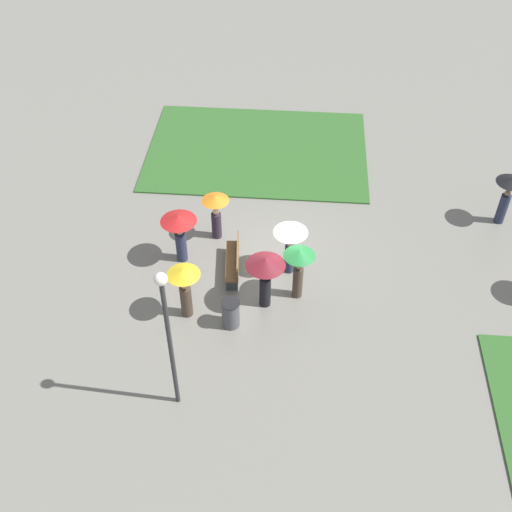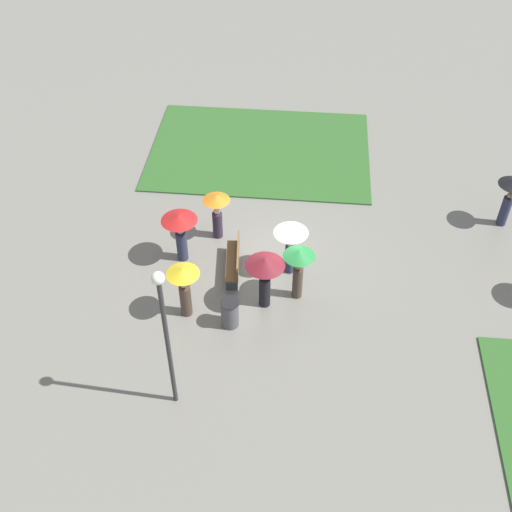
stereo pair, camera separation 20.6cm
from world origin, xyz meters
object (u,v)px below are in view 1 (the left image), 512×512
(lamp_post, at_px, (168,327))
(lone_walker_mid_plaza, at_px, (508,192))
(trash_bin, at_px, (231,313))
(crowd_person_orange, at_px, (216,210))
(crowd_person_yellow, at_px, (184,284))
(park_bench, at_px, (234,260))
(crowd_person_white, at_px, (290,238))
(crowd_person_green, at_px, (299,264))
(crowd_person_maroon, at_px, (265,270))
(crowd_person_red, at_px, (179,228))

(lamp_post, bearing_deg, lone_walker_mid_plaza, 129.59)
(trash_bin, xyz_separation_m, crowd_person_orange, (-3.95, -0.92, 0.68))
(crowd_person_yellow, bearing_deg, trash_bin, -94.06)
(park_bench, bearing_deg, crowd_person_orange, -159.60)
(park_bench, distance_m, crowd_person_white, 2.00)
(lamp_post, height_order, lone_walker_mid_plaza, lamp_post)
(crowd_person_green, relative_size, lone_walker_mid_plaza, 1.01)
(crowd_person_maroon, xyz_separation_m, crowd_person_orange, (-3.03, -1.87, -0.30))
(crowd_person_maroon, bearing_deg, crowd_person_yellow, 114.77)
(trash_bin, distance_m, lone_walker_mid_plaza, 10.56)
(crowd_person_green, bearing_deg, crowd_person_maroon, -11.06)
(park_bench, relative_size, crowd_person_maroon, 1.02)
(park_bench, relative_size, lone_walker_mid_plaza, 1.03)
(crowd_person_orange, bearing_deg, crowd_person_red, 150.66)
(crowd_person_maroon, distance_m, crowd_person_red, 3.40)
(park_bench, height_order, trash_bin, trash_bin)
(crowd_person_green, bearing_deg, trash_bin, -0.62)
(crowd_person_yellow, bearing_deg, crowd_person_green, -63.45)
(crowd_person_maroon, distance_m, crowd_person_yellow, 2.41)
(crowd_person_yellow, relative_size, crowd_person_white, 1.01)
(crowd_person_yellow, bearing_deg, crowd_person_orange, 1.74)
(crowd_person_yellow, height_order, crowd_person_green, crowd_person_green)
(trash_bin, distance_m, crowd_person_yellow, 1.62)
(park_bench, height_order, crowd_person_white, crowd_person_white)
(crowd_person_white, bearing_deg, lamp_post, -75.15)
(crowd_person_orange, bearing_deg, trash_bin, -156.99)
(lamp_post, relative_size, lone_walker_mid_plaza, 2.55)
(crowd_person_orange, height_order, lone_walker_mid_plaza, lone_walker_mid_plaza)
(crowd_person_orange, xyz_separation_m, crowd_person_green, (2.58, 2.85, 0.21))
(trash_bin, height_order, crowd_person_orange, crowd_person_orange)
(crowd_person_orange, xyz_separation_m, lone_walker_mid_plaza, (-1.59, 9.87, 0.14))
(crowd_person_maroon, distance_m, crowd_person_white, 1.68)
(crowd_person_maroon, xyz_separation_m, crowd_person_white, (-1.54, 0.68, -0.05))
(crowd_person_yellow, distance_m, lone_walker_mid_plaza, 11.57)
(crowd_person_yellow, xyz_separation_m, crowd_person_green, (-1.05, 3.31, 0.08))
(trash_bin, distance_m, crowd_person_green, 2.53)
(crowd_person_yellow, relative_size, lone_walker_mid_plaza, 1.00)
(lamp_post, height_order, crowd_person_yellow, lamp_post)
(crowd_person_red, bearing_deg, crowd_person_green, -110.41)
(trash_bin, height_order, crowd_person_white, crowd_person_white)
(crowd_person_yellow, bearing_deg, crowd_person_white, -45.68)
(crowd_person_red, bearing_deg, crowd_person_yellow, -168.25)
(lone_walker_mid_plaza, bearing_deg, trash_bin, 90.71)
(crowd_person_maroon, bearing_deg, lamp_post, 160.99)
(crowd_person_red, height_order, crowd_person_white, crowd_person_white)
(park_bench, relative_size, crowd_person_green, 1.02)
(lone_walker_mid_plaza, bearing_deg, crowd_person_white, 81.83)
(crowd_person_maroon, relative_size, lone_walker_mid_plaza, 1.02)
(park_bench, xyz_separation_m, crowd_person_green, (0.93, 2.06, 0.89))
(crowd_person_orange, xyz_separation_m, crowd_person_white, (1.49, 2.55, 0.25))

